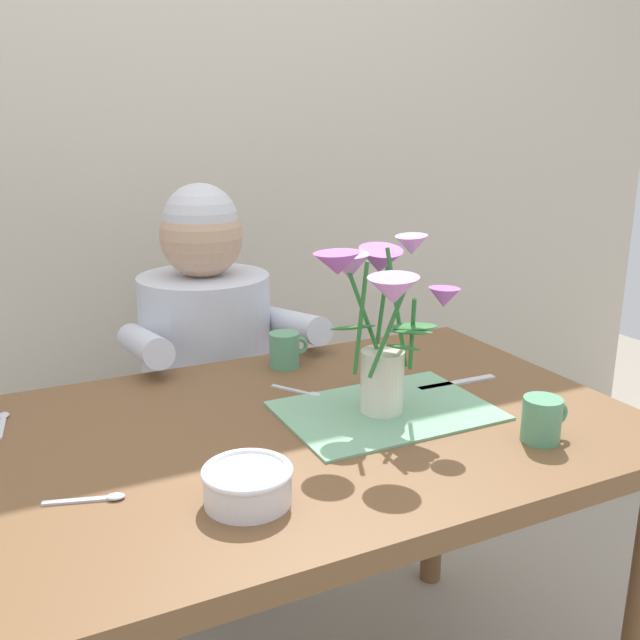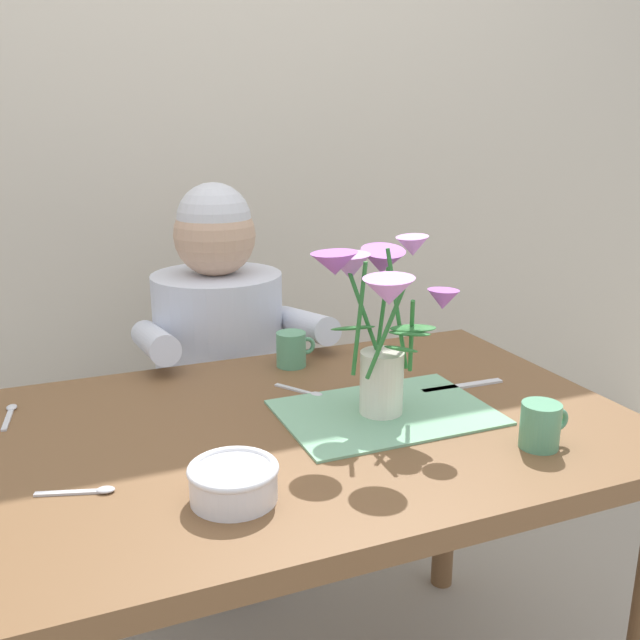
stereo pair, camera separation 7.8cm
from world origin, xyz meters
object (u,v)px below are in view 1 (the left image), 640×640
(dinner_knife, at_px, (457,383))
(ceramic_mug, at_px, (285,350))
(flower_vase, at_px, (380,312))
(coffee_cup, at_px, (542,419))
(seated_person, at_px, (209,398))
(ceramic_bowl, at_px, (248,483))

(dinner_knife, xyz_separation_m, ceramic_mug, (-0.29, 0.26, 0.04))
(flower_vase, height_order, coffee_cup, flower_vase)
(seated_person, height_order, flower_vase, seated_person)
(flower_vase, relative_size, ceramic_bowl, 2.50)
(coffee_cup, relative_size, ceramic_mug, 1.00)
(seated_person, distance_m, ceramic_mug, 0.39)
(ceramic_bowl, relative_size, coffee_cup, 1.46)
(dinner_knife, relative_size, coffee_cup, 2.04)
(ceramic_bowl, relative_size, dinner_knife, 0.72)
(coffee_cup, bearing_deg, ceramic_mug, 114.67)
(coffee_cup, distance_m, ceramic_mug, 0.60)
(flower_vase, bearing_deg, ceramic_bowl, -149.92)
(flower_vase, relative_size, ceramic_mug, 3.66)
(ceramic_bowl, xyz_separation_m, dinner_knife, (0.57, 0.25, -0.03))
(dinner_knife, bearing_deg, ceramic_bowl, -154.46)
(flower_vase, distance_m, coffee_cup, 0.34)
(seated_person, bearing_deg, ceramic_bowl, -99.87)
(coffee_cup, xyz_separation_m, ceramic_mug, (-0.25, 0.55, 0.00))
(coffee_cup, bearing_deg, ceramic_bowl, 176.48)
(dinner_knife, bearing_deg, flower_vase, -164.10)
(seated_person, height_order, coffee_cup, seated_person)
(dinner_knife, bearing_deg, seated_person, 124.71)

